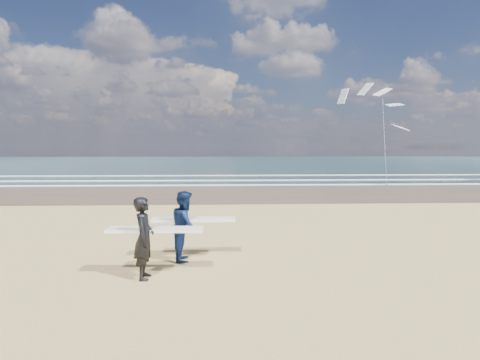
{
  "coord_description": "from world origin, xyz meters",
  "views": [
    {
      "loc": [
        1.53,
        -9.63,
        2.92
      ],
      "look_at": [
        2.3,
        6.0,
        1.72
      ],
      "focal_mm": 32.0,
      "sensor_mm": 36.0,
      "label": 1
    }
  ],
  "objects": [
    {
      "name": "surfer_near",
      "position": [
        -0.11,
        -0.16,
        0.93
      ],
      "size": [
        2.22,
        0.99,
        1.83
      ],
      "color": "black",
      "rests_on": "ground"
    },
    {
      "name": "kite_1",
      "position": [
        15.08,
        25.2,
        5.24
      ],
      "size": [
        6.72,
        4.84,
        8.9
      ],
      "color": "slate",
      "rests_on": "ground"
    },
    {
      "name": "foam_breakers",
      "position": [
        20.0,
        28.1,
        0.05
      ],
      "size": [
        220.0,
        11.7,
        0.05
      ],
      "color": "white",
      "rests_on": "ground"
    },
    {
      "name": "surfer_far",
      "position": [
        0.67,
        1.32,
        0.91
      ],
      "size": [
        2.2,
        1.06,
        1.81
      ],
      "color": "#0B193E",
      "rests_on": "ground"
    },
    {
      "name": "ocean",
      "position": [
        20.0,
        72.0,
        0.01
      ],
      "size": [
        220.0,
        100.0,
        0.02
      ],
      "primitive_type": "cube",
      "color": "#183135",
      "rests_on": "ground"
    }
  ]
}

